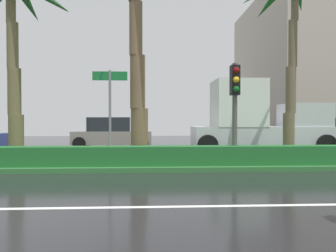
% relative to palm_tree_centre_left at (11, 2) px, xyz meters
% --- Properties ---
extents(ground_plane, '(90.00, 42.00, 0.10)m').
position_rel_palm_tree_centre_left_xyz_m(ground_plane, '(2.22, 0.82, -5.76)').
color(ground_plane, black).
extents(near_lane_divider_stripe, '(81.00, 0.14, 0.01)m').
position_rel_palm_tree_centre_left_xyz_m(near_lane_divider_stripe, '(2.22, -6.18, -5.71)').
color(near_lane_divider_stripe, white).
rests_on(near_lane_divider_stripe, ground_plane).
extents(median_strip, '(85.50, 4.00, 0.15)m').
position_rel_palm_tree_centre_left_xyz_m(median_strip, '(2.22, -0.18, -5.64)').
color(median_strip, '#2D6B33').
rests_on(median_strip, ground_plane).
extents(median_hedge, '(76.50, 0.70, 0.60)m').
position_rel_palm_tree_centre_left_xyz_m(median_hedge, '(2.22, -1.58, -5.26)').
color(median_hedge, '#1E6028').
rests_on(median_hedge, median_strip).
extents(palm_tree_centre_left, '(4.57, 4.51, 7.00)m').
position_rel_palm_tree_centre_left_xyz_m(palm_tree_centre_left, '(0.00, 0.00, 0.00)').
color(palm_tree_centre_left, brown).
rests_on(palm_tree_centre_left, median_strip).
extents(traffic_signal_median_right, '(0.28, 0.43, 3.26)m').
position_rel_palm_tree_centre_left_xyz_m(traffic_signal_median_right, '(7.59, -1.42, -3.32)').
color(traffic_signal_median_right, '#4C4C47').
rests_on(traffic_signal_median_right, median_strip).
extents(street_name_sign, '(1.10, 0.08, 3.00)m').
position_rel_palm_tree_centre_left_xyz_m(street_name_sign, '(3.58, -1.40, -3.63)').
color(street_name_sign, slate).
rests_on(street_name_sign, median_strip).
extents(car_in_traffic_second, '(4.30, 2.02, 1.72)m').
position_rel_palm_tree_centre_left_xyz_m(car_in_traffic_second, '(2.72, 6.78, -4.89)').
color(car_in_traffic_second, gray).
rests_on(car_in_traffic_second, ground_plane).
extents(box_truck_lead, '(6.40, 2.64, 3.46)m').
position_rel_palm_tree_centre_left_xyz_m(box_truck_lead, '(10.03, 3.90, -4.17)').
color(box_truck_lead, silver).
rests_on(box_truck_lead, ground_plane).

